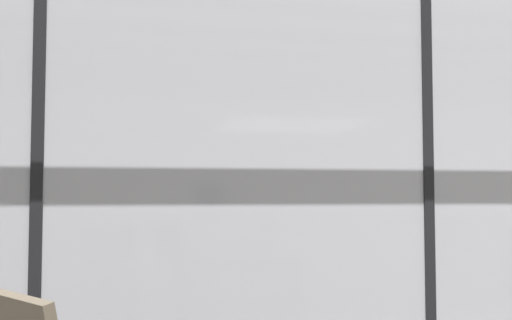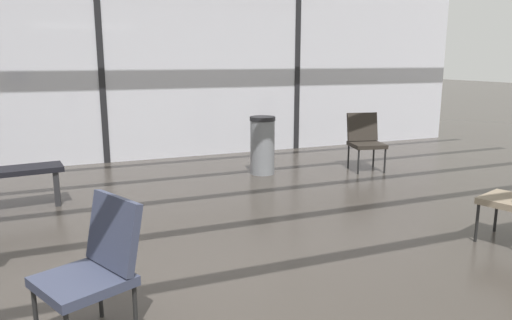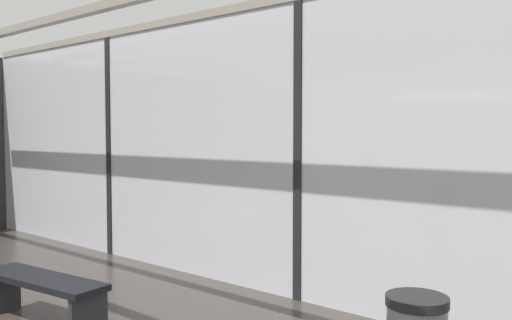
# 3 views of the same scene
# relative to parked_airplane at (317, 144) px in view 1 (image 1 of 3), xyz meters

# --- Properties ---
(glass_curtain_wall) EXTENTS (14.00, 0.08, 3.26)m
(glass_curtain_wall) POSITION_rel_parked_airplane_xyz_m (-0.31, -4.45, -0.50)
(glass_curtain_wall) COLOR silver
(glass_curtain_wall) RESTS_ON ground
(window_mullion_0) EXTENTS (0.10, 0.12, 3.26)m
(window_mullion_0) POSITION_rel_parked_airplane_xyz_m (-3.81, -4.45, -0.50)
(window_mullion_0) COLOR black
(window_mullion_0) RESTS_ON ground
(window_mullion_1) EXTENTS (0.10, 0.12, 3.26)m
(window_mullion_1) POSITION_rel_parked_airplane_xyz_m (-0.31, -4.45, -0.50)
(window_mullion_1) COLOR black
(window_mullion_1) RESTS_ON ground
(parked_airplane) EXTENTS (11.07, 4.25, 4.25)m
(parked_airplane) POSITION_rel_parked_airplane_xyz_m (0.00, 0.00, 0.00)
(parked_airplane) COLOR silver
(parked_airplane) RESTS_ON ground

